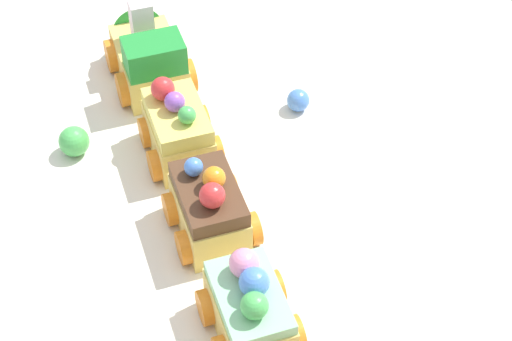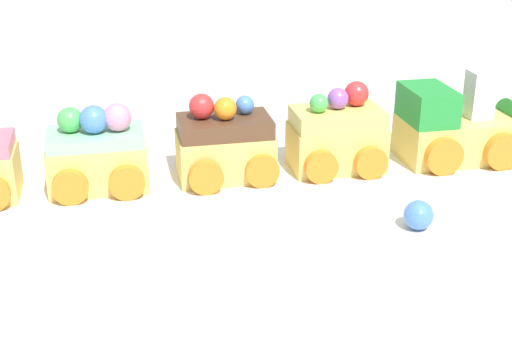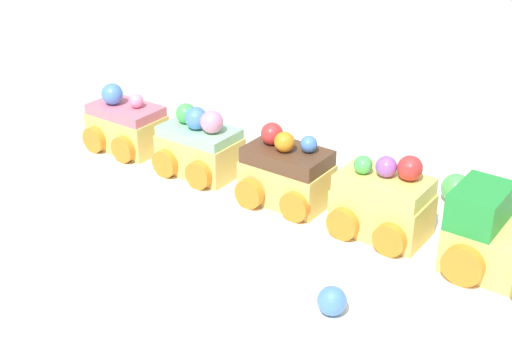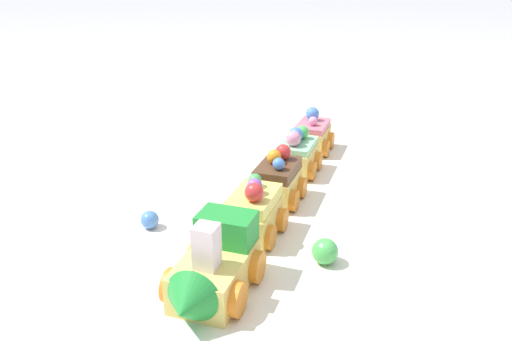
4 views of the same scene
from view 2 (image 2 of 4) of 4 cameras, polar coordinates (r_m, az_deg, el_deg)
ground_plane at (r=0.58m, az=-0.24°, el=-1.92°), size 10.00×10.00×0.00m
display_board at (r=0.58m, az=-0.24°, el=-1.38°), size 0.83×0.41×0.01m
cake_train_locomotive at (r=0.64m, az=16.39°, el=3.19°), size 0.13×0.10×0.08m
cake_car_lemon at (r=0.60m, az=6.49°, el=2.64°), size 0.09×0.08×0.07m
cake_car_chocolate at (r=0.58m, az=-2.54°, el=1.95°), size 0.09×0.08×0.07m
cake_car_mint at (r=0.57m, az=-12.56°, el=1.14°), size 0.09×0.08×0.07m
gumball_blue at (r=0.51m, az=12.87°, el=-3.49°), size 0.02×0.02×0.02m
gumball_green at (r=0.69m, az=6.63°, el=4.20°), size 0.03×0.03×0.03m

